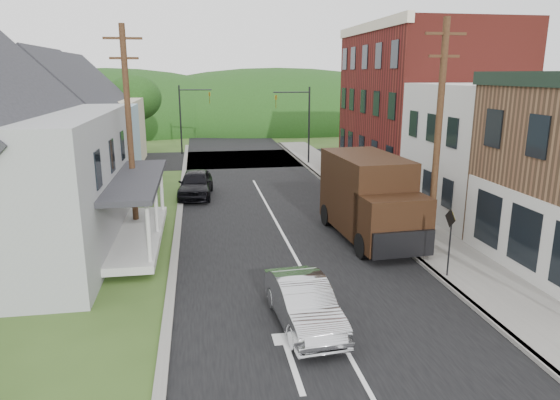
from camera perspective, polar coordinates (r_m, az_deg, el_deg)
name	(u,v)px	position (r m, az deg, el deg)	size (l,w,h in m)	color
ground	(316,295)	(16.51, 4.11, -10.76)	(120.00, 120.00, 0.00)	#2D4719
road	(271,213)	(25.75, -1.05, -1.46)	(9.00, 90.00, 0.02)	black
cross_road	(241,159)	(42.27, -4.43, 4.71)	(60.00, 9.00, 0.02)	black
sidewalk_right	(394,217)	(25.40, 12.92, -1.87)	(2.80, 55.00, 0.15)	slate
curb_right	(368,218)	(24.93, 10.04, -2.03)	(0.20, 55.00, 0.15)	slate
curb_left	(178,227)	(23.59, -11.59, -3.08)	(0.30, 55.00, 0.12)	slate
storefront_white	(507,152)	(26.85, 24.48, 5.01)	(8.00, 7.00, 6.50)	silver
storefront_red	(424,104)	(34.93, 16.11, 10.47)	(8.00, 12.00, 10.00)	maroon
house_blue	(72,130)	(32.56, -22.72, 7.38)	(7.14, 8.16, 7.28)	#95B5CC
house_cream	(92,118)	(41.43, -20.64, 8.81)	(7.14, 8.16, 7.28)	#C3BA97
utility_pole_right	(438,135)	(20.37, 17.61, 7.06)	(1.60, 0.26, 9.00)	#472D19
utility_pole_left	(129,128)	(22.84, -16.85, 7.83)	(1.60, 0.26, 9.00)	#472D19
traffic_signal_right	(300,117)	(38.97, 2.33, 9.51)	(2.87, 0.20, 6.00)	black
traffic_signal_left	(188,111)	(45.15, -10.45, 9.94)	(2.87, 0.20, 6.00)	black
tree_left_d	(134,98)	(46.89, -16.34, 11.14)	(4.80, 4.80, 6.94)	#382616
forested_ridge	(223,126)	(69.97, -6.49, 8.44)	(90.00, 30.00, 16.00)	black
silver_sedan	(304,304)	(14.38, 2.71, -11.74)	(1.43, 4.10, 1.35)	#B4B5B9
dark_sedan	(196,184)	(29.31, -9.62, 1.85)	(1.84, 4.56, 1.55)	black
delivery_van	(370,198)	(21.63, 10.26, 0.21)	(2.96, 6.52, 3.57)	black
warning_sign	(450,233)	(17.97, 18.86, -3.61)	(0.11, 0.67, 2.42)	black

